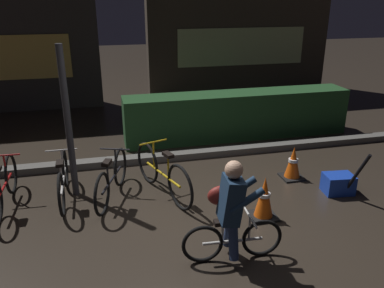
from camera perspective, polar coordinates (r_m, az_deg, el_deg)
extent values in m
plane|color=#2D261E|center=(5.42, -0.58, -11.35)|extent=(40.00, 40.00, 0.00)
cube|color=#56544F|center=(7.31, -4.47, -1.90)|extent=(12.00, 0.24, 0.12)
cube|color=#214723|center=(8.42, 6.62, 4.21)|extent=(4.80, 0.70, 0.97)
cube|color=#42382D|center=(12.44, 7.06, 18.99)|extent=(5.66, 0.50, 4.98)
cube|color=#BFCC8C|center=(12.27, 7.28, 13.84)|extent=(3.96, 0.04, 1.10)
cylinder|color=#2D2D33|center=(5.95, -17.55, 2.77)|extent=(0.10, 0.10, 2.27)
torus|color=black|center=(6.66, -24.81, -3.93)|extent=(0.07, 0.62, 0.62)
cylinder|color=#B21919|center=(6.25, -25.67, -5.69)|extent=(0.07, 0.93, 0.04)
cylinder|color=#B21919|center=(6.40, -25.45, -3.12)|extent=(0.03, 0.03, 0.39)
cylinder|color=#B21919|center=(6.33, -25.72, -1.50)|extent=(0.46, 0.04, 0.02)
torus|color=black|center=(6.57, -17.97, -3.32)|extent=(0.05, 0.62, 0.62)
torus|color=black|center=(5.74, -18.45, -7.00)|extent=(0.05, 0.62, 0.62)
cylinder|color=silver|center=(6.15, -18.19, -5.04)|extent=(0.04, 0.92, 0.04)
cylinder|color=silver|center=(5.93, -18.47, -4.21)|extent=(0.03, 0.03, 0.34)
cube|color=black|center=(5.87, -18.66, -2.69)|extent=(0.10, 0.20, 0.05)
cylinder|color=silver|center=(6.30, -18.26, -2.48)|extent=(0.03, 0.03, 0.39)
cylinder|color=silver|center=(6.23, -18.46, -0.85)|extent=(0.46, 0.03, 0.02)
torus|color=black|center=(6.39, -10.38, -3.29)|extent=(0.25, 0.60, 0.62)
torus|color=black|center=(5.61, -12.93, -7.11)|extent=(0.25, 0.60, 0.62)
cylinder|color=black|center=(5.99, -11.57, -5.08)|extent=(0.34, 0.88, 0.04)
cylinder|color=black|center=(5.78, -12.15, -4.24)|extent=(0.03, 0.03, 0.34)
cube|color=black|center=(5.71, -12.28, -2.67)|extent=(0.16, 0.22, 0.05)
cylinder|color=black|center=(6.13, -11.02, -2.43)|extent=(0.03, 0.03, 0.39)
cylinder|color=black|center=(6.06, -11.14, -0.75)|extent=(0.44, 0.18, 0.02)
torus|color=black|center=(6.39, -6.46, -2.72)|extent=(0.26, 0.66, 0.68)
torus|color=black|center=(5.58, -1.75, -6.29)|extent=(0.26, 0.66, 0.68)
cylinder|color=gold|center=(5.98, -4.27, -4.39)|extent=(0.37, 0.98, 0.04)
cylinder|color=gold|center=(5.76, -3.47, -3.32)|extent=(0.03, 0.03, 0.38)
cube|color=black|center=(5.68, -3.51, -1.56)|extent=(0.16, 0.22, 0.05)
cylinder|color=gold|center=(6.12, -5.58, -1.61)|extent=(0.03, 0.03, 0.43)
cylinder|color=gold|center=(6.04, -5.65, 0.27)|extent=(0.44, 0.17, 0.02)
cube|color=black|center=(5.62, 10.26, -10.23)|extent=(0.36, 0.36, 0.03)
cone|color=#EA560F|center=(5.47, 10.47, -7.51)|extent=(0.26, 0.26, 0.58)
cylinder|color=white|center=(5.46, 10.49, -7.25)|extent=(0.16, 0.16, 0.05)
cube|color=black|center=(6.83, 14.27, -4.66)|extent=(0.36, 0.36, 0.03)
cone|color=#EA560F|center=(6.72, 14.48, -2.52)|extent=(0.26, 0.26, 0.53)
cylinder|color=white|center=(6.71, 14.50, -2.31)|extent=(0.16, 0.16, 0.05)
cube|color=#193DB7|center=(6.51, 20.45, -5.42)|extent=(0.47, 0.37, 0.30)
torus|color=black|center=(4.76, 10.11, -13.29)|extent=(0.49, 0.08, 0.48)
torus|color=black|center=(4.60, 1.54, -14.33)|extent=(0.49, 0.08, 0.48)
cylinder|color=silver|center=(4.67, 5.91, -13.84)|extent=(0.70, 0.08, 0.04)
cylinder|color=silver|center=(4.56, 4.45, -12.66)|extent=(0.03, 0.03, 0.26)
cube|color=black|center=(4.49, 4.49, -11.26)|extent=(0.21, 0.11, 0.05)
cylinder|color=silver|center=(4.63, 8.34, -12.03)|extent=(0.03, 0.03, 0.30)
cylinder|color=silver|center=(4.56, 8.44, -10.47)|extent=(0.05, 0.46, 0.02)
cylinder|color=navy|center=(4.71, 5.37, -12.60)|extent=(0.12, 0.21, 0.42)
cylinder|color=navy|center=(4.55, 6.03, -13.96)|extent=(0.12, 0.21, 0.42)
cube|color=#192D47|center=(4.37, 5.67, -8.04)|extent=(0.28, 0.34, 0.54)
sphere|color=tan|center=(4.21, 6.10, -3.73)|extent=(0.20, 0.20, 0.20)
cylinder|color=#192D47|center=(4.50, 6.96, -6.46)|extent=(0.40, 0.11, 0.29)
cylinder|color=#192D47|center=(4.27, 8.02, -8.16)|extent=(0.40, 0.11, 0.29)
ellipsoid|color=maroon|center=(4.55, 4.25, -7.46)|extent=(0.33, 0.18, 0.24)
cylinder|color=black|center=(6.27, 22.69, -4.23)|extent=(0.16, 0.39, 0.80)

